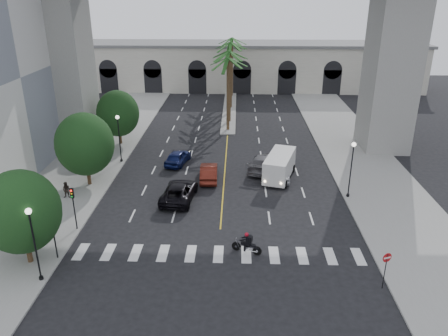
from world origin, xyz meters
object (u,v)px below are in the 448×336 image
cargo_van (279,165)px  pedestrian_b (67,190)px  car_b (209,172)px  car_e (178,157)px  lamp_post_left_near (34,239)px  lamp_post_left_far (119,135)px  car_d (263,163)px  car_c (179,192)px  pedestrian_a (8,216)px  motorcycle_rider (248,244)px  do_not_enter_sign (386,263)px  car_a (280,173)px  traffic_signal_near (53,228)px  lamp_post_right (351,165)px  traffic_signal_far (73,202)px

cargo_van → pedestrian_b: size_ratio=4.11×
car_b → car_e: bearing=-50.8°
lamp_post_left_near → lamp_post_left_far: bearing=90.0°
lamp_post_left_far → car_d: lamp_post_left_far is taller
car_c → cargo_van: bearing=-146.2°
car_b → pedestrian_a: bearing=30.2°
motorcycle_rider → car_c: motorcycle_rider is taller
lamp_post_left_far → car_d: size_ratio=0.94×
pedestrian_b → car_d: bearing=20.4°
lamp_post_left_near → car_d: bearing=51.5°
do_not_enter_sign → car_a: bearing=85.5°
motorcycle_rider → car_a: size_ratio=0.53×
car_a → car_b: car_b is taller
lamp_post_left_far → cargo_van: lamp_post_left_far is taller
lamp_post_left_near → car_a: (16.95, 16.99, -2.52)m
traffic_signal_near → pedestrian_b: bearing=106.2°
car_a → car_b: (-7.08, -0.26, 0.08)m
lamp_post_left_far → motorcycle_rider: lamp_post_left_far is taller
lamp_post_right → car_e: 18.48m
traffic_signal_near → car_b: traffic_signal_near is taller
motorcycle_rider → cargo_van: (3.41, 13.46, 0.66)m
lamp_post_left_near → motorcycle_rider: (13.49, 3.76, -2.48)m
car_e → car_a: bearing=173.0°
traffic_signal_far → car_a: bearing=31.9°
car_b → do_not_enter_sign: (12.13, -16.75, 1.11)m
pedestrian_b → motorcycle_rider: bearing=-28.9°
car_b → car_e: car_b is taller
lamp_post_left_near → lamp_post_left_far: same height
pedestrian_a → pedestrian_b: 5.75m
lamp_post_right → car_c: lamp_post_right is taller
lamp_post_right → do_not_enter_sign: (-0.80, -13.02, -1.32)m
traffic_signal_far → lamp_post_right: bearing=16.0°
lamp_post_left_far → pedestrian_a: (-5.50, -14.07, -2.30)m
lamp_post_left_near → lamp_post_right: 26.25m
cargo_van → do_not_enter_sign: (5.11, -17.24, 0.49)m
lamp_post_left_far → car_d: 15.68m
motorcycle_rider → do_not_enter_sign: bearing=-2.8°
traffic_signal_near → motorcycle_rider: size_ratio=1.69×
lamp_post_left_far → motorcycle_rider: size_ratio=2.47×
traffic_signal_far → lamp_post_left_near: bearing=-90.9°
lamp_post_left_near → lamp_post_right: (22.80, 13.00, 0.00)m
pedestrian_a → do_not_enter_sign: size_ratio=0.59×
lamp_post_left_far → lamp_post_right: same height
lamp_post_left_far → car_c: bearing=-49.8°
car_e → car_b: bearing=144.3°
car_c → car_b: bearing=-112.1°
car_d → pedestrian_b: 19.53m
car_a → car_e: (-10.72, 3.85, 0.07)m
motorcycle_rider → pedestrian_b: (-16.12, 8.16, 0.17)m
lamp_post_left_far → traffic_signal_far: (0.10, -14.50, -0.71)m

